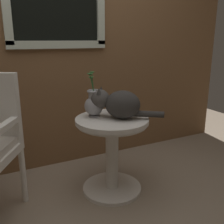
# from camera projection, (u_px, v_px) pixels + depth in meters

# --- Properties ---
(ground_plane) EXTENTS (6.00, 6.00, 0.00)m
(ground_plane) POSITION_uv_depth(u_px,v_px,m) (87.00, 202.00, 2.04)
(ground_plane) COLOR gray
(back_wall) EXTENTS (4.00, 0.07, 2.60)m
(back_wall) POSITION_uv_depth(u_px,v_px,m) (53.00, 29.00, 2.34)
(back_wall) COLOR brown
(back_wall) RESTS_ON ground_plane
(wicker_side_table) EXTENTS (0.58, 0.58, 0.63)m
(wicker_side_table) POSITION_uv_depth(u_px,v_px,m) (112.00, 144.00, 2.09)
(wicker_side_table) COLOR silver
(wicker_side_table) RESTS_ON ground_plane
(cat) EXTENTS (0.49, 0.39, 0.24)m
(cat) POSITION_uv_depth(u_px,v_px,m) (119.00, 104.00, 2.00)
(cat) COLOR #33302D
(cat) RESTS_ON wicker_side_table
(pewter_vase_with_ivy) EXTENTS (0.15, 0.15, 0.35)m
(pewter_vase_with_ivy) POSITION_uv_depth(u_px,v_px,m) (94.00, 104.00, 2.05)
(pewter_vase_with_ivy) COLOR #99999E
(pewter_vase_with_ivy) RESTS_ON wicker_side_table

